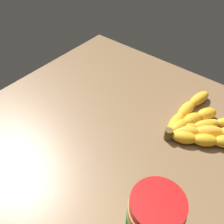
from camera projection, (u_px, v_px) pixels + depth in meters
ground_plane at (118, 133)px, 70.60cm from camera, size 73.11×77.82×3.10cm
banana_bunch at (199, 125)px, 68.43cm from camera, size 23.29×19.55×3.49cm
peanut_butter_jar at (153, 222)px, 44.55cm from camera, size 9.54×9.54×14.43cm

